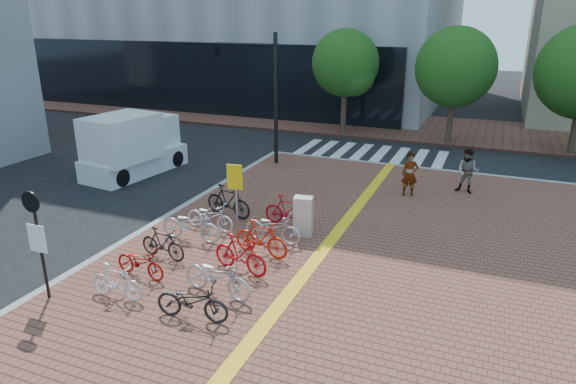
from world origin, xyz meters
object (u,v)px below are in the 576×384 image
at_px(bike_11, 288,211).
at_px(bike_5, 228,201).
at_px(bike_1, 140,262).
at_px(bike_6, 192,301).
at_px(bike_2, 163,243).
at_px(bike_9, 261,238).
at_px(pedestrian_a, 410,174).
at_px(pedestrian_b, 468,171).
at_px(traffic_light_pole, 248,74).
at_px(bike_7, 217,276).
at_px(bike_8, 240,254).
at_px(yellow_sign, 235,182).
at_px(utility_box, 303,216).
at_px(bike_0, 116,282).
at_px(notice_sign, 37,232).
at_px(bike_3, 191,225).
at_px(bike_4, 210,216).
at_px(box_truck, 132,145).
at_px(bike_10, 273,227).

bearing_deg(bike_11, bike_5, 93.94).
relative_size(bike_1, bike_6, 0.89).
bearing_deg(bike_2, bike_9, -57.65).
xyz_separation_m(pedestrian_a, pedestrian_b, (2.04, 1.16, 0.03)).
relative_size(pedestrian_b, traffic_light_pole, 0.30).
bearing_deg(pedestrian_a, bike_7, -125.33).
bearing_deg(bike_8, yellow_sign, 40.98).
distance_m(bike_7, utility_box, 4.34).
bearing_deg(bike_8, pedestrian_a, -9.90).
height_order(bike_0, utility_box, utility_box).
relative_size(bike_7, bike_11, 1.18).
relative_size(bike_7, bike_8, 1.13).
relative_size(bike_1, notice_sign, 0.56).
relative_size(pedestrian_a, utility_box, 1.33).
distance_m(pedestrian_b, yellow_sign, 9.27).
height_order(bike_9, traffic_light_pole, traffic_light_pole).
distance_m(bike_0, bike_8, 3.26).
distance_m(bike_7, pedestrian_a, 9.91).
relative_size(bike_7, pedestrian_a, 1.17).
bearing_deg(yellow_sign, pedestrian_a, 44.07).
height_order(bike_5, traffic_light_pole, traffic_light_pole).
relative_size(bike_5, bike_7, 0.94).
bearing_deg(bike_3, bike_9, -95.31).
relative_size(bike_4, bike_8, 0.99).
relative_size(bike_11, pedestrian_a, 0.99).
distance_m(bike_8, traffic_light_pole, 11.95).
relative_size(bike_0, bike_2, 0.99).
bearing_deg(bike_7, pedestrian_a, -11.09).
bearing_deg(bike_9, pedestrian_b, -24.45).
xyz_separation_m(bike_0, box_truck, (-6.71, 9.19, 0.69)).
distance_m(pedestrian_a, notice_sign, 13.20).
bearing_deg(notice_sign, bike_6, 8.67).
bearing_deg(bike_4, notice_sign, 167.04).
bearing_deg(pedestrian_a, notice_sign, -138.95).
bearing_deg(utility_box, pedestrian_b, 54.30).
distance_m(bike_1, box_truck, 10.40).
distance_m(bike_7, traffic_light_pole, 13.11).
height_order(bike_4, bike_9, bike_9).
bearing_deg(bike_1, bike_11, -20.17).
distance_m(bike_6, bike_10, 4.61).
distance_m(bike_1, yellow_sign, 4.63).
height_order(bike_1, bike_7, bike_7).
bearing_deg(bike_11, bike_4, 123.19).
height_order(bike_2, pedestrian_a, pedestrian_a).
distance_m(bike_7, notice_sign, 4.42).
distance_m(bike_1, bike_3, 2.52).
bearing_deg(bike_5, bike_11, -78.27).
xyz_separation_m(bike_7, traffic_light_pole, (-4.85, 11.65, 3.58)).
bearing_deg(bike_8, utility_box, -1.90).
relative_size(pedestrian_b, notice_sign, 0.62).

